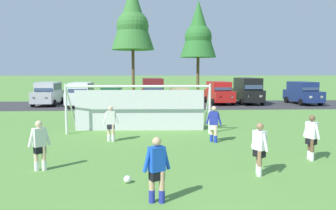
{
  "coord_description": "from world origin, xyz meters",
  "views": [
    {
      "loc": [
        -0.97,
        -4.02,
        3.23
      ],
      "look_at": [
        -0.21,
        11.34,
        1.64
      ],
      "focal_mm": 35.55,
      "sensor_mm": 36.0,
      "label": 1
    }
  ],
  "objects_px": {
    "soccer_ball": "(127,179)",
    "parked_car_slot_far_right": "(248,90)",
    "player_defender_far": "(214,124)",
    "parked_car_slot_center_right": "(179,95)",
    "player_winger_left": "(311,138)",
    "player_winger_right": "(40,146)",
    "parked_car_slot_center": "(153,91)",
    "parked_car_slot_left": "(81,94)",
    "parked_car_slot_far_left": "(48,93)",
    "parked_car_slot_end": "(303,93)",
    "player_striker_near": "(157,170)",
    "parked_car_slot_center_left": "(112,97)",
    "player_trailing_back": "(259,149)",
    "player_midfield_center": "(111,124)",
    "parked_car_slot_right": "(219,92)",
    "soccer_goal": "(139,107)"
  },
  "relations": [
    {
      "from": "parked_car_slot_center",
      "to": "parked_car_slot_right",
      "type": "bearing_deg",
      "value": 8.92
    },
    {
      "from": "player_winger_left",
      "to": "player_defender_far",
      "type": "bearing_deg",
      "value": 132.93
    },
    {
      "from": "player_defender_far",
      "to": "parked_car_slot_right",
      "type": "xyz_separation_m",
      "value": [
        3.76,
        17.31,
        0.29
      ]
    },
    {
      "from": "player_winger_right",
      "to": "player_defender_far",
      "type": "bearing_deg",
      "value": 31.98
    },
    {
      "from": "player_winger_right",
      "to": "parked_car_slot_right",
      "type": "relative_size",
      "value": 0.35
    },
    {
      "from": "player_striker_near",
      "to": "player_winger_right",
      "type": "relative_size",
      "value": 1.0
    },
    {
      "from": "player_defender_far",
      "to": "player_winger_left",
      "type": "xyz_separation_m",
      "value": [
        2.96,
        -3.18,
        0.0
      ]
    },
    {
      "from": "player_striker_near",
      "to": "player_defender_far",
      "type": "bearing_deg",
      "value": 68.57
    },
    {
      "from": "soccer_ball",
      "to": "parked_car_slot_center_left",
      "type": "xyz_separation_m",
      "value": [
        -2.9,
        20.8,
        0.77
      ]
    },
    {
      "from": "player_striker_near",
      "to": "player_trailing_back",
      "type": "relative_size",
      "value": 1.0
    },
    {
      "from": "player_striker_near",
      "to": "player_winger_left",
      "type": "bearing_deg",
      "value": 32.95
    },
    {
      "from": "parked_car_slot_right",
      "to": "parked_car_slot_end",
      "type": "distance_m",
      "value": 8.09
    },
    {
      "from": "player_trailing_back",
      "to": "parked_car_slot_left",
      "type": "height_order",
      "value": "parked_car_slot_left"
    },
    {
      "from": "parked_car_slot_left",
      "to": "parked_car_slot_end",
      "type": "height_order",
      "value": "same"
    },
    {
      "from": "parked_car_slot_end",
      "to": "player_winger_right",
      "type": "bearing_deg",
      "value": -131.43
    },
    {
      "from": "parked_car_slot_far_left",
      "to": "parked_car_slot_center",
      "type": "relative_size",
      "value": 0.95
    },
    {
      "from": "player_trailing_back",
      "to": "parked_car_slot_end",
      "type": "xyz_separation_m",
      "value": [
        11.31,
        21.49,
        0.29
      ]
    },
    {
      "from": "player_winger_right",
      "to": "parked_car_slot_left",
      "type": "relative_size",
      "value": 0.36
    },
    {
      "from": "parked_car_slot_center_left",
      "to": "parked_car_slot_center_right",
      "type": "relative_size",
      "value": 1.01
    },
    {
      "from": "parked_car_slot_far_right",
      "to": "player_winger_left",
      "type": "bearing_deg",
      "value": -100.09
    },
    {
      "from": "player_striker_near",
      "to": "parked_car_slot_far_right",
      "type": "relative_size",
      "value": 0.34
    },
    {
      "from": "player_defender_far",
      "to": "parked_car_slot_center_right",
      "type": "height_order",
      "value": "parked_car_slot_center_right"
    },
    {
      "from": "player_defender_far",
      "to": "soccer_ball",
      "type": "bearing_deg",
      "value": -123.21
    },
    {
      "from": "parked_car_slot_center",
      "to": "soccer_goal",
      "type": "bearing_deg",
      "value": -93.22
    },
    {
      "from": "soccer_goal",
      "to": "parked_car_slot_center_right",
      "type": "bearing_deg",
      "value": 76.72
    },
    {
      "from": "parked_car_slot_far_right",
      "to": "soccer_ball",
      "type": "bearing_deg",
      "value": -114.03
    },
    {
      "from": "soccer_ball",
      "to": "player_midfield_center",
      "type": "relative_size",
      "value": 0.13
    },
    {
      "from": "player_trailing_back",
      "to": "parked_car_slot_center_left",
      "type": "distance_m",
      "value": 21.41
    },
    {
      "from": "player_winger_left",
      "to": "parked_car_slot_left",
      "type": "xyz_separation_m",
      "value": [
        -12.14,
        18.83,
        0.29
      ]
    },
    {
      "from": "parked_car_slot_center",
      "to": "parked_car_slot_right",
      "type": "xyz_separation_m",
      "value": [
        6.48,
        1.02,
        -0.23
      ]
    },
    {
      "from": "player_defender_far",
      "to": "parked_car_slot_center",
      "type": "relative_size",
      "value": 0.34
    },
    {
      "from": "player_winger_right",
      "to": "soccer_goal",
      "type": "bearing_deg",
      "value": 66.93
    },
    {
      "from": "soccer_ball",
      "to": "player_defender_far",
      "type": "xyz_separation_m",
      "value": [
        3.51,
        5.37,
        0.71
      ]
    },
    {
      "from": "parked_car_slot_far_left",
      "to": "parked_car_slot_end",
      "type": "bearing_deg",
      "value": -0.33
    },
    {
      "from": "player_winger_right",
      "to": "parked_car_slot_far_right",
      "type": "height_order",
      "value": "parked_car_slot_far_right"
    },
    {
      "from": "player_trailing_back",
      "to": "parked_car_slot_far_right",
      "type": "relative_size",
      "value": 0.34
    },
    {
      "from": "player_defender_far",
      "to": "parked_car_slot_right",
      "type": "bearing_deg",
      "value": 77.73
    },
    {
      "from": "player_trailing_back",
      "to": "parked_car_slot_far_left",
      "type": "xyz_separation_m",
      "value": [
        -13.0,
        21.63,
        0.29
      ]
    },
    {
      "from": "player_winger_left",
      "to": "player_winger_right",
      "type": "bearing_deg",
      "value": -174.96
    },
    {
      "from": "player_striker_near",
      "to": "parked_car_slot_center",
      "type": "relative_size",
      "value": 0.34
    },
    {
      "from": "player_striker_near",
      "to": "parked_car_slot_center_right",
      "type": "xyz_separation_m",
      "value": [
        2.54,
        23.82,
        0.05
      ]
    },
    {
      "from": "player_trailing_back",
      "to": "parked_car_slot_far_right",
      "type": "bearing_deg",
      "value": 74.62
    },
    {
      "from": "soccer_goal",
      "to": "parked_car_slot_center",
      "type": "xyz_separation_m",
      "value": [
        0.75,
        13.36,
        0.05
      ]
    },
    {
      "from": "soccer_ball",
      "to": "player_midfield_center",
      "type": "bearing_deg",
      "value": 101.38
    },
    {
      "from": "parked_car_slot_center_left",
      "to": "player_winger_right",
      "type": "bearing_deg",
      "value": -90.02
    },
    {
      "from": "player_midfield_center",
      "to": "player_winger_left",
      "type": "height_order",
      "value": "same"
    },
    {
      "from": "soccer_ball",
      "to": "parked_car_slot_far_right",
      "type": "distance_m",
      "value": 24.89
    },
    {
      "from": "parked_car_slot_center_left",
      "to": "soccer_ball",
      "type": "bearing_deg",
      "value": -82.05
    },
    {
      "from": "soccer_goal",
      "to": "parked_car_slot_end",
      "type": "bearing_deg",
      "value": 41.93
    },
    {
      "from": "parked_car_slot_right",
      "to": "parked_car_slot_far_left",
      "type": "bearing_deg",
      "value": -178.23
    }
  ]
}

